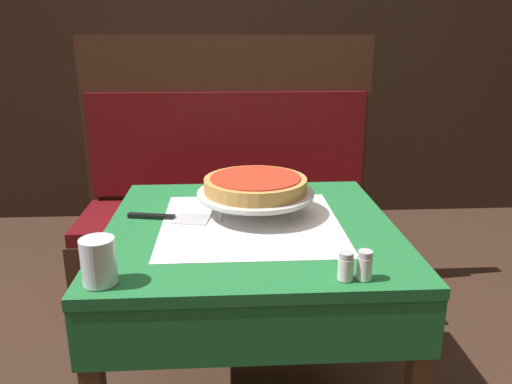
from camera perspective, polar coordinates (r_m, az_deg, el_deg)
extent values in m
cube|color=#1E6B33|center=(1.51, -0.60, -4.18)|extent=(0.86, 0.86, 0.03)
cube|color=white|center=(1.50, -0.60, -3.61)|extent=(0.53, 0.53, 0.00)
cube|color=#1E6B33|center=(1.54, -0.59, -7.40)|extent=(0.85, 0.85, 0.16)
cube|color=#4C331E|center=(2.04, -12.38, -9.66)|extent=(0.05, 0.05, 0.69)
cube|color=#4C331E|center=(2.06, 9.99, -9.16)|extent=(0.05, 0.05, 0.69)
cube|color=red|center=(3.16, -7.57, 7.13)|extent=(0.61, 0.61, 0.03)
cube|color=white|center=(3.16, -7.59, 7.42)|extent=(0.38, 0.38, 0.00)
cube|color=red|center=(3.18, -7.52, 5.71)|extent=(0.61, 0.61, 0.13)
cube|color=#4C331E|center=(3.02, -12.75, -0.64)|extent=(0.05, 0.05, 0.68)
cube|color=#4C331E|center=(2.98, -2.48, -0.47)|extent=(0.05, 0.05, 0.68)
cube|color=#4C331E|center=(3.53, -11.41, 2.09)|extent=(0.05, 0.05, 0.68)
cube|color=#4C331E|center=(3.50, -2.63, 2.26)|extent=(0.05, 0.05, 0.68)
cube|color=#3D2316|center=(2.39, -2.95, -8.42)|extent=(1.36, 0.52, 0.44)
cube|color=#600F14|center=(2.29, -3.04, -2.85)|extent=(1.33, 0.51, 0.06)
cube|color=#3D2316|center=(2.41, -3.25, 8.34)|extent=(1.36, 0.06, 0.77)
cube|color=#600F14|center=(2.39, -3.19, 5.45)|extent=(1.30, 0.02, 0.49)
cube|color=black|center=(3.50, -2.36, 16.49)|extent=(6.00, 0.04, 2.40)
cylinder|color=#ADADB2|center=(1.69, -0.30, -0.12)|extent=(0.01, 0.01, 0.06)
cylinder|color=#ADADB2|center=(1.51, -4.00, -2.33)|extent=(0.01, 0.01, 0.06)
cylinder|color=#ADADB2|center=(1.52, 4.11, -2.17)|extent=(0.01, 0.01, 0.06)
cylinder|color=#ADADB2|center=(1.56, -0.06, -0.62)|extent=(0.25, 0.25, 0.01)
cylinder|color=silver|center=(1.56, -0.06, -0.41)|extent=(0.35, 0.35, 0.01)
cylinder|color=silver|center=(1.56, -0.06, -0.13)|extent=(0.37, 0.37, 0.01)
cylinder|color=#C68E47|center=(1.55, -0.06, 0.81)|extent=(0.32, 0.32, 0.04)
cylinder|color=red|center=(1.54, -0.06, 1.63)|extent=(0.28, 0.28, 0.01)
cube|color=#BCBCC1|center=(1.54, -7.36, -3.10)|extent=(0.12, 0.11, 0.00)
cube|color=black|center=(1.57, -11.86, -2.70)|extent=(0.15, 0.05, 0.01)
cylinder|color=silver|center=(1.19, -17.55, -7.55)|extent=(0.08, 0.08, 0.11)
cylinder|color=silver|center=(1.18, 10.20, -8.64)|extent=(0.04, 0.04, 0.05)
cylinder|color=#B7B7BC|center=(1.16, 10.29, -7.13)|extent=(0.03, 0.03, 0.01)
cylinder|color=silver|center=(1.19, 12.28, -8.49)|extent=(0.04, 0.04, 0.05)
cylinder|color=#B7B7BC|center=(1.17, 12.39, -6.96)|extent=(0.03, 0.03, 0.02)
cube|color=black|center=(3.16, -6.62, 7.75)|extent=(0.13, 0.13, 0.03)
cylinder|color=black|center=(3.15, -6.67, 9.19)|extent=(0.01, 0.01, 0.13)
cylinder|color=#99194C|center=(3.19, -6.62, 9.02)|extent=(0.04, 0.04, 0.10)
cylinder|color=red|center=(3.13, -7.31, 8.84)|extent=(0.04, 0.04, 0.10)
cylinder|color=white|center=(3.13, -6.05, 8.88)|extent=(0.04, 0.04, 0.10)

